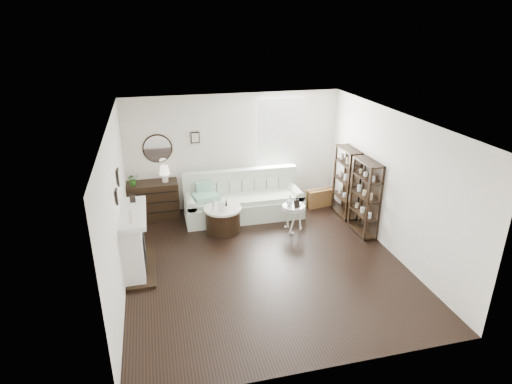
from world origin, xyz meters
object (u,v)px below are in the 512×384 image
object	(u,v)px
drum_table	(223,219)
dresser	(150,200)
sofa	(243,202)
pedestal_table	(294,208)

from	to	relation	value
drum_table	dresser	bearing A→B (deg)	144.13
sofa	drum_table	xyz separation A→B (m)	(-0.58, -0.68, -0.06)
dresser	sofa	bearing A→B (deg)	-10.64
sofa	pedestal_table	world-z (taller)	sofa
drum_table	pedestal_table	world-z (taller)	pedestal_table
dresser	drum_table	size ratio (longest dim) A/B	1.60
sofa	drum_table	bearing A→B (deg)	-130.62
dresser	drum_table	distance (m)	1.83
drum_table	sofa	bearing A→B (deg)	49.38
dresser	pedestal_table	distance (m)	3.26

